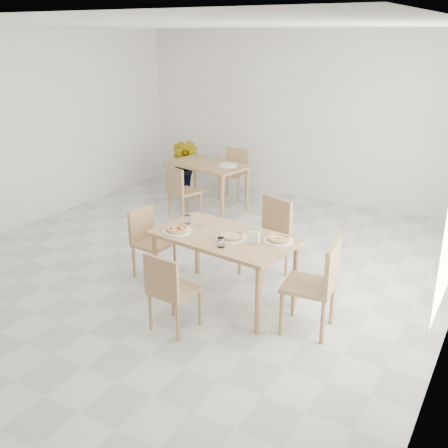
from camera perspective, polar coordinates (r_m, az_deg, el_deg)
The scene contains 21 objects.
main_table at distance 5.48m, azimuth -0.00°, elevation -2.07°, with size 1.57×1.02×0.75m.
chair_south at distance 5.01m, azimuth -5.99°, elevation -6.87°, with size 0.43×0.43×0.81m.
chair_north at distance 6.17m, azimuth 4.93°, elevation -0.83°, with size 0.59×0.59×0.93m.
chair_west at distance 6.22m, azimuth -8.21°, elevation -1.48°, with size 0.43×0.43×0.81m.
chair_east at distance 5.02m, azimuth 10.22°, elevation -6.09°, with size 0.51×0.51×0.93m.
plate_margherita at distance 5.31m, azimuth 5.91°, elevation -1.84°, with size 0.30×0.30×0.02m, color white.
plate_mushroom at distance 5.35m, azimuth 0.75°, elevation -1.54°, with size 0.32×0.32×0.02m, color white.
plate_pepperoni at distance 5.55m, azimuth -5.14°, elevation -0.80°, with size 0.30×0.30×0.02m, color white.
pizza_margherita at distance 5.30m, azimuth 5.92°, elevation -1.62°, with size 0.25×0.25×0.03m.
pizza_mushroom at distance 5.34m, azimuth 0.75°, elevation -1.31°, with size 0.32×0.32×0.03m.
pizza_pepperoni at distance 5.55m, azimuth -5.15°, elevation -0.57°, with size 0.32×0.32×0.03m.
tumbler_a at distance 5.79m, azimuth -4.00°, elevation 0.49°, with size 0.07×0.07×0.09m, color white.
tumbler_b at distance 5.14m, azimuth -0.32°, elevation -2.01°, with size 0.07×0.07×0.10m, color white.
napkin_holder at distance 5.22m, azimuth 3.31°, elevation -1.53°, with size 0.12×0.07×0.13m.
fork_a at distance 5.72m, azimuth -2.35°, elevation -0.18°, with size 0.01×0.17×0.01m, color silver.
fork_b at distance 5.80m, azimuth -4.03°, elevation 0.10°, with size 0.02×0.19×0.01m, color silver.
second_table at distance 8.53m, azimuth -1.78°, elevation 5.95°, with size 1.42×0.98×0.75m.
chair_back_s at distance 8.08m, azimuth -4.76°, elevation 3.83°, with size 0.51×0.51×0.83m.
chair_back_n at distance 9.17m, azimuth 1.17°, elevation 5.92°, with size 0.47×0.47×0.85m.
plate_empty at distance 8.35m, azimuth 0.42°, elevation 6.41°, with size 0.31×0.31×0.02m, color white.
potted_plant at distance 9.44m, azimuth -4.43°, elevation 6.30°, with size 0.54×0.44×0.99m, color #206B28.
Camera 1 is at (3.35, -4.89, 2.73)m, focal length 42.00 mm.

